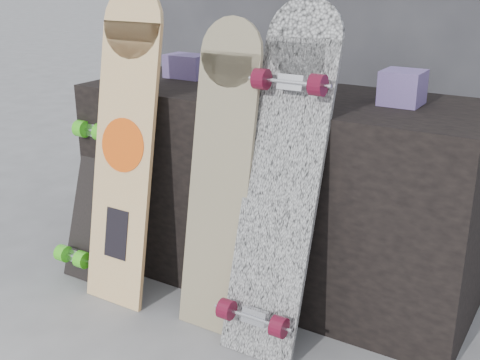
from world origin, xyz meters
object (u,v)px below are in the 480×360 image
Objects in this scene: longboard_cascadia at (282,174)px; skateboard_dark at (91,183)px; vendor_table at (277,189)px; longboard_celtic at (221,169)px; longboard_geisha at (125,140)px.

longboard_cascadia is 1.49× the size of skateboard_dark.
vendor_table is 1.36× the size of longboard_cascadia.
longboard_celtic reaches higher than vendor_table.
skateboard_dark is at bearing 168.61° from longboard_geisha.
skateboard_dark is at bearing -153.96° from vendor_table.
longboard_cascadia is 0.94m from skateboard_dark.
longboard_geisha is at bearing -176.90° from longboard_celtic.
skateboard_dark is at bearing 178.65° from longboard_cascadia.
longboard_geisha is at bearing -177.45° from longboard_cascadia.
longboard_celtic is 0.70m from skateboard_dark.
skateboard_dark is (-0.25, 0.05, -0.23)m from longboard_geisha.
longboard_cascadia is (0.21, -0.37, 0.21)m from vendor_table.
longboard_geisha is 0.66m from longboard_cascadia.
vendor_table is 0.65m from longboard_geisha.
vendor_table is at bearing 41.12° from longboard_geisha.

